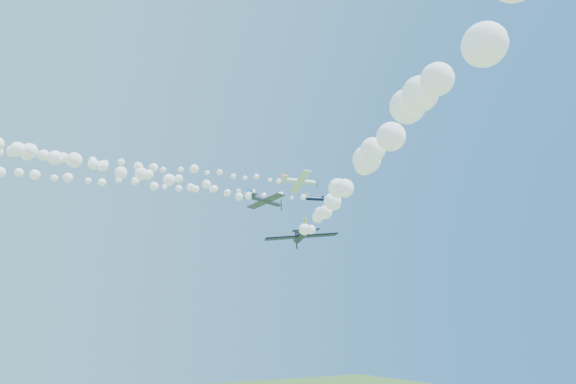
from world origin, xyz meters
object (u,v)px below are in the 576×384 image
plane_white (300,181)px  plane_navy (320,199)px  plane_grey (265,201)px  plane_black (301,235)px

plane_white → plane_navy: plane_white is taller
plane_grey → plane_black: (-8.89, -24.32, -10.56)m
plane_black → plane_grey: bearing=4.0°
plane_white → plane_navy: bearing=45.8°
plane_grey → plane_white: bearing=18.5°
plane_navy → plane_black: plane_navy is taller
plane_white → plane_grey: bearing=-137.3°
plane_navy → plane_black: bearing=-115.4°
plane_navy → plane_black: 49.52m
plane_navy → plane_grey: bearing=-135.3°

